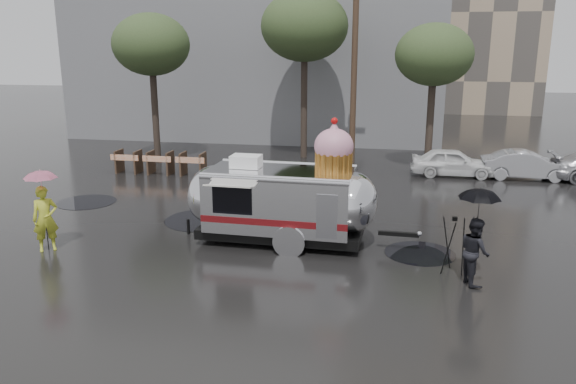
% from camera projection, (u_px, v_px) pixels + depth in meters
% --- Properties ---
extents(ground, '(120.00, 120.00, 0.00)m').
position_uv_depth(ground, '(209.00, 269.00, 14.20)').
color(ground, black).
rests_on(ground, ground).
extents(puddles, '(13.66, 5.03, 0.01)m').
position_uv_depth(puddles, '(210.00, 221.00, 18.08)').
color(puddles, black).
rests_on(puddles, ground).
extents(grey_building, '(22.00, 12.00, 13.00)m').
position_uv_depth(grey_building, '(265.00, 29.00, 36.08)').
color(grey_building, slate).
rests_on(grey_building, ground).
extents(utility_pole, '(1.60, 0.28, 9.00)m').
position_uv_depth(utility_pole, '(354.00, 65.00, 25.88)').
color(utility_pole, '#473323').
rests_on(utility_pole, ground).
extents(tree_left, '(3.64, 3.64, 6.95)m').
position_uv_depth(tree_left, '(151.00, 45.00, 26.43)').
color(tree_left, '#382D26').
rests_on(tree_left, ground).
extents(tree_mid, '(4.20, 4.20, 8.03)m').
position_uv_depth(tree_mid, '(305.00, 27.00, 26.84)').
color(tree_mid, '#382D26').
rests_on(tree_mid, ground).
extents(tree_right, '(3.36, 3.36, 6.42)m').
position_uv_depth(tree_right, '(434.00, 56.00, 24.18)').
color(tree_right, '#382D26').
rests_on(tree_right, ground).
extents(barricade_row, '(4.30, 0.80, 1.00)m').
position_uv_depth(barricade_row, '(160.00, 162.00, 24.54)').
color(barricade_row, '#473323').
rests_on(barricade_row, ground).
extents(parked_cars, '(13.20, 1.90, 1.50)m').
position_uv_depth(parked_cars, '(572.00, 164.00, 23.29)').
color(parked_cars, silver).
rests_on(parked_cars, ground).
extents(airstream_trailer, '(6.86, 2.65, 3.69)m').
position_uv_depth(airstream_trailer, '(284.00, 198.00, 15.90)').
color(airstream_trailer, silver).
rests_on(airstream_trailer, ground).
extents(person_left, '(0.78, 0.75, 1.82)m').
position_uv_depth(person_left, '(45.00, 219.00, 15.30)').
color(person_left, gold).
rests_on(person_left, ground).
extents(umbrella_pink, '(1.08, 1.08, 2.28)m').
position_uv_depth(umbrella_pink, '(41.00, 183.00, 15.05)').
color(umbrella_pink, pink).
rests_on(umbrella_pink, ground).
extents(person_right, '(0.64, 0.87, 1.62)m').
position_uv_depth(person_right, '(475.00, 251.00, 13.16)').
color(person_right, black).
rests_on(person_right, ground).
extents(umbrella_black, '(1.19, 1.19, 2.36)m').
position_uv_depth(umbrella_black, '(479.00, 204.00, 12.87)').
color(umbrella_black, black).
rests_on(umbrella_black, ground).
extents(tripod, '(0.53, 0.61, 1.46)m').
position_uv_depth(tripod, '(453.00, 240.00, 13.80)').
color(tripod, black).
rests_on(tripod, ground).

